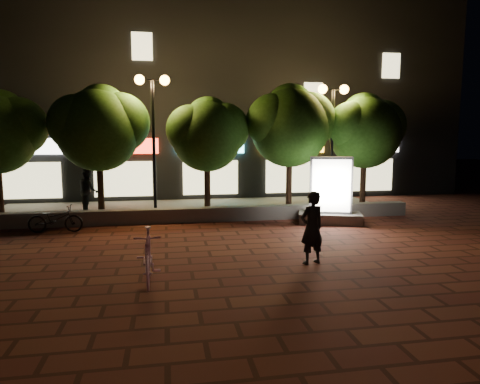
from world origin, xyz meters
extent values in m
plane|color=#58271B|center=(0.00, 0.00, 0.00)|extent=(80.00, 80.00, 0.00)
cube|color=slate|center=(0.00, 4.00, 0.25)|extent=(16.00, 0.45, 0.50)
cube|color=slate|center=(0.00, 6.50, 0.04)|extent=(16.00, 5.00, 0.08)
cube|color=black|center=(0.00, 13.00, 5.00)|extent=(28.00, 8.00, 10.00)
cube|color=silver|center=(-7.00, 8.94, 2.60)|extent=(3.20, 0.12, 0.70)
cube|color=beige|center=(-7.00, 8.94, 1.10)|extent=(2.60, 0.10, 1.60)
cube|color=red|center=(-3.00, 8.94, 2.60)|extent=(3.20, 0.12, 0.70)
cube|color=beige|center=(-3.00, 8.94, 1.10)|extent=(2.60, 0.10, 1.60)
cube|color=#53D6D8|center=(1.00, 8.94, 2.60)|extent=(3.20, 0.12, 0.70)
cube|color=beige|center=(1.00, 8.94, 1.10)|extent=(2.60, 0.10, 1.60)
cube|color=#FFB019|center=(5.00, 8.94, 2.60)|extent=(3.20, 0.12, 0.70)
cube|color=beige|center=(5.00, 8.94, 1.10)|extent=(2.60, 0.10, 1.60)
cube|color=beige|center=(9.00, 8.94, 2.60)|extent=(3.20, 0.12, 0.70)
cube|color=beige|center=(9.00, 8.94, 1.10)|extent=(2.60, 0.10, 1.60)
cube|color=beige|center=(-2.00, 8.94, 7.00)|extent=(0.90, 0.10, 1.20)
cube|color=beige|center=(6.00, 8.94, 5.00)|extent=(0.90, 0.10, 1.20)
cube|color=beige|center=(10.00, 8.94, 6.50)|extent=(0.90, 0.10, 1.20)
sphere|color=#285619|center=(-6.30, 5.60, 3.40)|extent=(2.10, 2.10, 2.10)
sphere|color=#285619|center=(-6.90, 5.75, 3.80)|extent=(1.82, 1.82, 1.82)
cylinder|color=black|center=(-3.50, 5.40, 1.25)|extent=(0.24, 0.24, 2.34)
sphere|color=#285619|center=(-3.50, 5.40, 3.25)|extent=(3.00, 3.00, 3.00)
sphere|color=#285619|center=(-2.75, 5.60, 3.54)|extent=(2.25, 2.25, 2.25)
sphere|color=#285619|center=(-4.17, 5.25, 3.50)|extent=(2.10, 2.10, 2.10)
sphere|color=#285619|center=(-3.40, 5.75, 4.00)|extent=(1.95, 1.95, 1.95)
cylinder|color=black|center=(0.50, 5.40, 1.18)|extent=(0.24, 0.24, 2.21)
sphere|color=#285619|center=(0.50, 5.40, 3.03)|extent=(2.70, 2.70, 2.70)
sphere|color=#285619|center=(1.17, 5.60, 3.33)|extent=(2.03, 2.03, 2.02)
sphere|color=#285619|center=(-0.11, 5.25, 3.28)|extent=(1.89, 1.89, 1.89)
sphere|color=#285619|center=(0.60, 5.75, 3.70)|extent=(1.76, 1.76, 1.76)
cylinder|color=black|center=(3.80, 5.40, 1.30)|extent=(0.24, 0.24, 2.43)
sphere|color=#285619|center=(3.80, 5.40, 3.36)|extent=(3.10, 3.10, 3.10)
sphere|color=#285619|center=(4.58, 5.60, 3.66)|extent=(2.33, 2.33, 2.33)
sphere|color=#285619|center=(3.10, 5.25, 3.61)|extent=(2.17, 2.17, 2.17)
sphere|color=#285619|center=(3.90, 5.75, 4.14)|extent=(2.01, 2.02, 2.02)
cylinder|color=black|center=(7.00, 5.40, 1.23)|extent=(0.24, 0.24, 2.29)
sphere|color=#285619|center=(7.00, 5.40, 3.17)|extent=(2.90, 2.90, 2.90)
sphere|color=#285619|center=(7.72, 5.60, 3.47)|extent=(2.18, 2.17, 2.17)
sphere|color=#285619|center=(6.35, 5.25, 3.42)|extent=(2.03, 2.03, 2.03)
sphere|color=#285619|center=(7.10, 5.75, 3.90)|extent=(1.89, 1.88, 1.88)
cylinder|color=black|center=(-1.50, 5.20, 2.58)|extent=(0.12, 0.12, 5.00)
cylinder|color=black|center=(-1.50, 5.20, 5.08)|extent=(0.90, 0.08, 0.08)
sphere|color=gold|center=(-1.95, 5.20, 5.08)|extent=(0.36, 0.36, 0.36)
sphere|color=gold|center=(-1.05, 5.20, 5.08)|extent=(0.36, 0.36, 0.36)
cylinder|color=black|center=(5.50, 5.20, 2.48)|extent=(0.12, 0.12, 4.80)
cylinder|color=black|center=(5.50, 5.20, 4.88)|extent=(0.90, 0.08, 0.08)
sphere|color=gold|center=(5.05, 5.20, 4.88)|extent=(0.36, 0.36, 0.36)
sphere|color=gold|center=(5.95, 5.20, 4.88)|extent=(0.36, 0.36, 0.36)
cube|color=slate|center=(4.58, 2.94, 0.18)|extent=(2.38, 1.68, 0.36)
cube|color=#4C4C51|center=(4.58, 2.94, 1.35)|extent=(1.52, 0.90, 1.98)
cube|color=white|center=(4.50, 2.69, 1.35)|extent=(1.26, 0.43, 1.80)
cube|color=white|center=(4.66, 3.19, 1.35)|extent=(1.26, 0.43, 1.80)
imported|color=#CE8BB8|center=(-1.48, -2.20, 0.56)|extent=(0.56, 1.87, 1.12)
imported|color=black|center=(2.31, -1.57, 0.88)|extent=(0.74, 0.60, 1.75)
imported|color=black|center=(-4.56, 3.00, 0.44)|extent=(1.70, 0.66, 0.88)
imported|color=black|center=(-4.10, 6.26, 0.95)|extent=(0.92, 1.03, 1.73)
camera|label=1|loc=(-1.07, -10.96, 3.02)|focal=31.68mm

